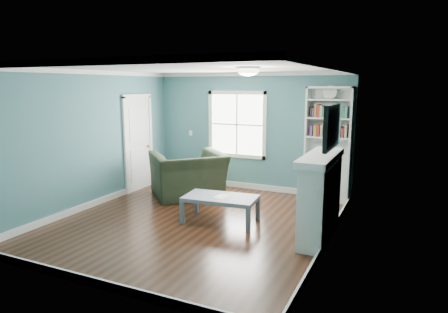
% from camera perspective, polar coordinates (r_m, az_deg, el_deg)
% --- Properties ---
extents(floor, '(5.00, 5.00, 0.00)m').
position_cam_1_polar(floor, '(6.99, -4.04, -9.27)').
color(floor, black).
rests_on(floor, ground).
extents(room_walls, '(5.00, 5.00, 5.00)m').
position_cam_1_polar(room_walls, '(6.63, -4.21, 3.72)').
color(room_walls, '#3F6E7B').
rests_on(room_walls, ground).
extents(trim, '(4.50, 5.00, 2.60)m').
position_cam_1_polar(trim, '(6.68, -4.17, 0.78)').
color(trim, white).
rests_on(trim, ground).
extents(window, '(1.40, 0.06, 1.50)m').
position_cam_1_polar(window, '(9.00, 1.87, 4.59)').
color(window, white).
rests_on(window, room_walls).
extents(bookshelf, '(0.90, 0.35, 2.31)m').
position_cam_1_polar(bookshelf, '(8.30, 14.58, 0.13)').
color(bookshelf, silver).
rests_on(bookshelf, ground).
extents(fireplace, '(0.44, 1.58, 1.30)m').
position_cam_1_polar(fireplace, '(6.29, 13.71, -5.68)').
color(fireplace, black).
rests_on(fireplace, ground).
extents(tv, '(0.06, 1.10, 0.65)m').
position_cam_1_polar(tv, '(6.07, 15.26, 4.16)').
color(tv, black).
rests_on(tv, fireplace).
extents(door, '(0.12, 0.98, 2.17)m').
position_cam_1_polar(door, '(9.07, -12.15, 2.01)').
color(door, silver).
rests_on(door, ground).
extents(ceiling_fixture, '(0.38, 0.38, 0.15)m').
position_cam_1_polar(ceiling_fixture, '(6.30, 3.47, 12.21)').
color(ceiling_fixture, white).
rests_on(ceiling_fixture, room_walls).
extents(light_switch, '(0.08, 0.01, 0.12)m').
position_cam_1_polar(light_switch, '(9.56, -4.78, 3.38)').
color(light_switch, white).
rests_on(light_switch, room_walls).
extents(recliner, '(1.67, 1.68, 1.25)m').
position_cam_1_polar(recliner, '(8.37, -5.14, -1.58)').
color(recliner, black).
rests_on(recliner, ground).
extents(coffee_table, '(1.29, 0.79, 0.45)m').
position_cam_1_polar(coffee_table, '(6.87, -0.51, -6.18)').
color(coffee_table, '#505960').
rests_on(coffee_table, ground).
extents(paper_sheet, '(0.24, 0.29, 0.00)m').
position_cam_1_polar(paper_sheet, '(6.84, -0.32, -5.73)').
color(paper_sheet, white).
rests_on(paper_sheet, coffee_table).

